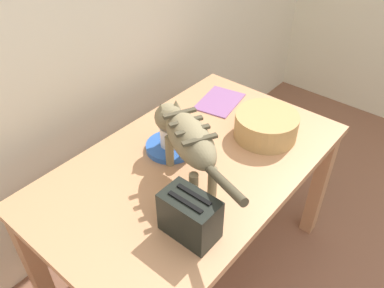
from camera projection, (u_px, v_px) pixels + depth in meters
The scene contains 9 objects.
wall_rear at pixel (57, 15), 1.65m from camera, with size 5.00×0.11×2.50m.
dining_table at pixel (192, 177), 1.73m from camera, with size 1.38×0.83×0.74m.
cat at pixel (186, 137), 1.49m from camera, with size 0.35×0.63×0.28m.
saucer_bowl at pixel (170, 147), 1.74m from camera, with size 0.22×0.22×0.03m, color blue.
coffee_mug at pixel (170, 136), 1.70m from camera, with size 0.13×0.09×0.09m.
magazine at pixel (220, 101), 2.05m from camera, with size 0.26×0.19×0.01m, color #8D5792.
book_stack at pixel (264, 120), 1.86m from camera, with size 0.17×0.16×0.07m.
wicker_basket at pixel (266, 125), 1.78m from camera, with size 0.29×0.29×0.12m.
toaster at pixel (190, 216), 1.32m from camera, with size 0.12×0.20×0.18m.
Camera 1 is at (-0.88, 0.36, 1.85)m, focal length 36.33 mm.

